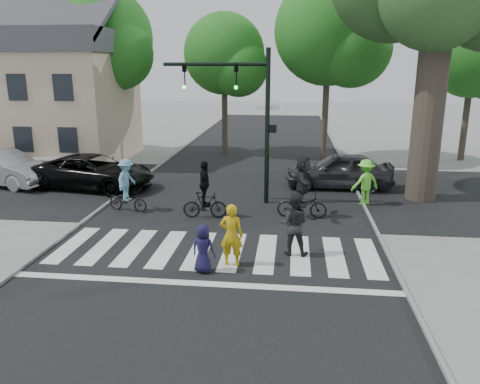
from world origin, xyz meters
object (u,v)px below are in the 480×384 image
object	(u,v)px
cyclist_left	(127,189)
pedestrian_woman	(231,235)
pedestrian_adult	(294,224)
car_silver	(4,168)
cyclist_mid	(205,195)
car_grey	(339,170)
cyclist_right	(302,191)
car_suv	(94,172)
traffic_signal	(246,105)
pedestrian_child	(203,249)

from	to	relation	value
cyclist_left	pedestrian_woman	bearing A→B (deg)	-44.63
pedestrian_adult	car_silver	xyz separation A→B (m)	(-13.23, 6.71, -0.13)
cyclist_mid	cyclist_left	bearing A→B (deg)	171.21
pedestrian_adult	cyclist_mid	xyz separation A→B (m)	(-3.19, 3.04, -0.06)
cyclist_left	car_silver	world-z (taller)	cyclist_left
cyclist_mid	pedestrian_woman	bearing A→B (deg)	-69.61
car_silver	car_grey	world-z (taller)	car_grey
cyclist_right	car_suv	bearing A→B (deg)	161.00
pedestrian_woman	cyclist_left	world-z (taller)	cyclist_left
traffic_signal	car_grey	world-z (taller)	traffic_signal
cyclist_left	traffic_signal	bearing A→B (deg)	21.06
traffic_signal	cyclist_left	xyz separation A→B (m)	(-4.31, -1.66, -3.03)
pedestrian_adult	cyclist_right	size ratio (longest dim) A/B	0.81
pedestrian_adult	car_silver	distance (m)	14.83
pedestrian_adult	traffic_signal	bearing A→B (deg)	-62.46
pedestrian_child	cyclist_right	bearing A→B (deg)	-102.60
pedestrian_woman	car_grey	bearing A→B (deg)	-108.45
cyclist_mid	car_silver	world-z (taller)	cyclist_mid
car_suv	car_grey	xyz separation A→B (m)	(10.90, 1.29, 0.05)
pedestrian_woman	car_silver	bearing A→B (deg)	-29.53
pedestrian_woman	cyclist_mid	distance (m)	4.28
cyclist_left	car_silver	distance (m)	7.68
pedestrian_woman	cyclist_right	xyz separation A→B (m)	(2.00, 4.43, 0.13)
traffic_signal	car_silver	distance (m)	11.81
cyclist_mid	pedestrian_adult	bearing A→B (deg)	-43.62
car_suv	car_grey	bearing A→B (deg)	-73.71
pedestrian_adult	car_silver	world-z (taller)	pedestrian_adult
cyclist_mid	car_silver	size ratio (longest dim) A/B	0.44
pedestrian_adult	cyclist_right	distance (m)	3.46
pedestrian_woman	cyclist_mid	xyz separation A→B (m)	(-1.49, 4.02, -0.02)
car_silver	car_grey	bearing A→B (deg)	-68.93
cyclist_mid	car_grey	distance (m)	7.12
cyclist_left	cyclist_mid	size ratio (longest dim) A/B	0.96
pedestrian_adult	cyclist_mid	bearing A→B (deg)	-36.63
car_silver	cyclist_mid	bearing A→B (deg)	-93.53
traffic_signal	pedestrian_child	size ratio (longest dim) A/B	4.48
cyclist_left	car_grey	world-z (taller)	cyclist_left
pedestrian_woman	pedestrian_child	bearing A→B (deg)	42.57
traffic_signal	cyclist_mid	bearing A→B (deg)	-120.42
car_silver	cyclist_right	bearing A→B (deg)	-86.99
pedestrian_adult	cyclist_left	world-z (taller)	cyclist_left
traffic_signal	pedestrian_child	bearing A→B (deg)	-93.79
car_suv	car_silver	size ratio (longest dim) A/B	1.13
pedestrian_woman	car_grey	xyz separation A→B (m)	(3.70, 8.89, -0.08)
traffic_signal	car_silver	size ratio (longest dim) A/B	1.25
car_suv	car_silver	bearing A→B (deg)	98.32
pedestrian_woman	cyclist_left	bearing A→B (deg)	-40.48
pedestrian_woman	cyclist_left	xyz separation A→B (m)	(-4.55, 4.49, -0.01)
pedestrian_child	car_silver	world-z (taller)	car_silver
cyclist_left	car_silver	bearing A→B (deg)	155.41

